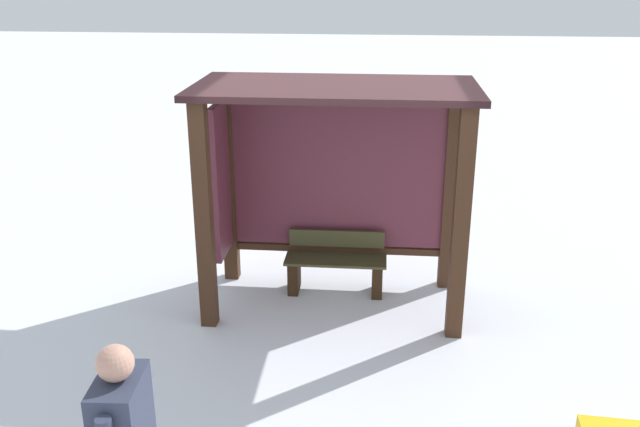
# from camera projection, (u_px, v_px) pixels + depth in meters

# --- Properties ---
(ground_plane) EXTENTS (60.00, 60.00, 0.00)m
(ground_plane) POSITION_uv_depth(u_px,v_px,m) (334.00, 303.00, 7.81)
(ground_plane) COLOR white
(bus_shelter) EXTENTS (2.90, 1.49, 2.47)m
(bus_shelter) POSITION_uv_depth(u_px,v_px,m) (326.00, 159.00, 7.47)
(bus_shelter) COLOR #3C2315
(bus_shelter) RESTS_ON ground
(bench_left_inside) EXTENTS (1.17, 0.39, 0.71)m
(bench_left_inside) POSITION_uv_depth(u_px,v_px,m) (336.00, 266.00, 7.99)
(bench_left_inside) COLOR #3F3D23
(bench_left_inside) RESTS_ON ground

